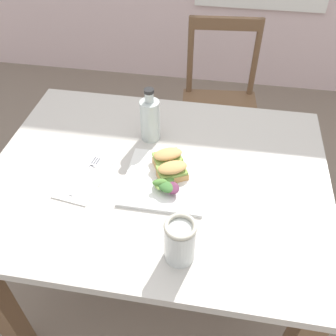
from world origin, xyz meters
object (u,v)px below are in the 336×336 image
object	(u,v)px
sandwich_half_back	(168,158)
mason_jar_iced_tea	(180,243)
sandwich_half_front	(172,171)
bottle_cold_brew	(150,121)
chair_wooden_far	(219,106)
fork_on_napkin	(88,173)
plate_lunch	(166,180)
dining_table	(158,201)

from	to	relation	value
sandwich_half_back	mason_jar_iced_tea	bearing A→B (deg)	-75.28
sandwich_half_front	sandwich_half_back	distance (m)	0.06
sandwich_half_front	bottle_cold_brew	xyz separation A→B (m)	(-0.11, 0.20, 0.03)
sandwich_half_back	mason_jar_iced_tea	xyz separation A→B (m)	(0.09, -0.34, 0.02)
chair_wooden_far	fork_on_napkin	distance (m)	1.02
plate_lunch	mason_jar_iced_tea	xyz separation A→B (m)	(0.08, -0.27, 0.05)
dining_table	fork_on_napkin	world-z (taller)	fork_on_napkin
dining_table	plate_lunch	world-z (taller)	plate_lunch
fork_on_napkin	sandwich_half_front	bearing A→B (deg)	4.35
sandwich_half_front	bottle_cold_brew	size ratio (longest dim) A/B	0.55
dining_table	fork_on_napkin	xyz separation A→B (m)	(-0.22, -0.04, 0.14)
chair_wooden_far	sandwich_half_front	bearing A→B (deg)	-97.75
plate_lunch	fork_on_napkin	bearing A→B (deg)	-177.65
fork_on_napkin	bottle_cold_brew	xyz separation A→B (m)	(0.16, 0.22, 0.07)
dining_table	sandwich_half_front	distance (m)	0.18
chair_wooden_far	plate_lunch	distance (m)	0.94
fork_on_napkin	bottle_cold_brew	bearing A→B (deg)	52.98
sandwich_half_back	fork_on_napkin	distance (m)	0.26
mason_jar_iced_tea	chair_wooden_far	bearing A→B (deg)	87.25
dining_table	sandwich_half_front	world-z (taller)	sandwich_half_front
chair_wooden_far	sandwich_half_back	size ratio (longest dim) A/B	7.87
plate_lunch	fork_on_napkin	world-z (taller)	plate_lunch
plate_lunch	sandwich_half_front	bearing A→B (deg)	28.97
bottle_cold_brew	mason_jar_iced_tea	world-z (taller)	bottle_cold_brew
chair_wooden_far	bottle_cold_brew	bearing A→B (deg)	-108.69
dining_table	mason_jar_iced_tea	distance (m)	0.37
mason_jar_iced_tea	plate_lunch	bearing A→B (deg)	107.24
sandwich_half_front	bottle_cold_brew	world-z (taller)	bottle_cold_brew
fork_on_napkin	mason_jar_iced_tea	size ratio (longest dim) A/B	1.42
sandwich_half_back	mason_jar_iced_tea	world-z (taller)	mason_jar_iced_tea
dining_table	plate_lunch	distance (m)	0.15
plate_lunch	sandwich_half_back	size ratio (longest dim) A/B	2.34
chair_wooden_far	mason_jar_iced_tea	distance (m)	1.20
sandwich_half_back	fork_on_napkin	bearing A→B (deg)	-162.29
dining_table	plate_lunch	xyz separation A→B (m)	(0.03, -0.03, 0.14)
sandwich_half_back	bottle_cold_brew	xyz separation A→B (m)	(-0.09, 0.14, 0.03)
chair_wooden_far	sandwich_half_front	size ratio (longest dim) A/B	7.87
plate_lunch	bottle_cold_brew	xyz separation A→B (m)	(-0.09, 0.21, 0.07)
bottle_cold_brew	plate_lunch	bearing A→B (deg)	-66.23
mason_jar_iced_tea	dining_table	bearing A→B (deg)	111.40
dining_table	mason_jar_iced_tea	bearing A→B (deg)	-68.60
fork_on_napkin	plate_lunch	bearing A→B (deg)	2.35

